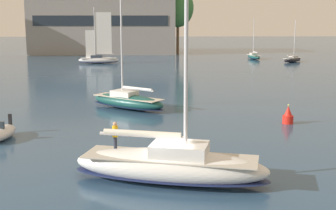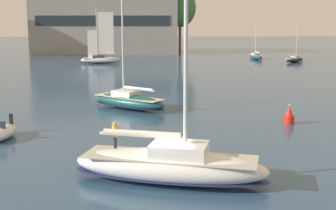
{
  "view_description": "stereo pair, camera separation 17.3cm",
  "coord_description": "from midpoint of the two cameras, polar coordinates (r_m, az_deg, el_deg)",
  "views": [
    {
      "loc": [
        -0.97,
        -25.36,
        9.28
      ],
      "look_at": [
        0.0,
        3.0,
        3.91
      ],
      "focal_mm": 50.0,
      "sensor_mm": 36.0,
      "label": 1
    },
    {
      "loc": [
        -0.8,
        -25.36,
        9.28
      ],
      "look_at": [
        0.0,
        3.0,
        3.91
      ],
      "focal_mm": 50.0,
      "sensor_mm": 36.0,
      "label": 2
    }
  ],
  "objects": [
    {
      "name": "sailboat_moored_far_slip",
      "position": [
        47.94,
        -5.04,
        0.53
      ],
      "size": [
        8.65,
        7.46,
        12.34
      ],
      "color": "#194C47",
      "rests_on": "ground"
    },
    {
      "name": "sailboat_moored_outer_mooring",
      "position": [
        100.87,
        14.89,
        5.41
      ],
      "size": [
        5.64,
        5.62,
        8.57
      ],
      "color": "#232328",
      "rests_on": "ground"
    },
    {
      "name": "waterfront_building",
      "position": [
        122.53,
        -7.89,
        10.01
      ],
      "size": [
        37.28,
        15.66,
        15.9
      ],
      "color": "gray",
      "rests_on": "ground"
    },
    {
      "name": "ground_plane",
      "position": [
        27.02,
        0.03,
        -9.37
      ],
      "size": [
        400.0,
        400.0,
        0.0
      ],
      "primitive_type": "plane",
      "color": "#2D4C6B"
    },
    {
      "name": "tree_shore_left",
      "position": [
        120.63,
        1.16,
        11.76
      ],
      "size": [
        7.98,
        7.98,
        16.42
      ],
      "color": "brown",
      "rests_on": "ground"
    },
    {
      "name": "sailboat_main",
      "position": [
        26.67,
        0.09,
        -7.26
      ],
      "size": [
        11.72,
        5.9,
        15.5
      ],
      "color": "white",
      "rests_on": "ground"
    },
    {
      "name": "channel_buoy",
      "position": [
        42.47,
        14.31,
        -1.31
      ],
      "size": [
        0.95,
        0.95,
        1.74
      ],
      "color": "red",
      "rests_on": "ground"
    },
    {
      "name": "sailboat_moored_near_marina",
      "position": [
        95.55,
        -8.51,
        5.57
      ],
      "size": [
        8.21,
        2.59,
        11.19
      ],
      "color": "silver",
      "rests_on": "ground"
    },
    {
      "name": "motor_tender",
      "position": [
        38.23,
        -19.77,
        -3.2
      ],
      "size": [
        1.91,
        4.2,
        1.58
      ],
      "color": "silver",
      "rests_on": "ground"
    },
    {
      "name": "sailboat_moored_mid_channel",
      "position": [
        106.35,
        10.37,
        5.86
      ],
      "size": [
        2.53,
        6.63,
        8.91
      ],
      "color": "#194C47",
      "rests_on": "ground"
    }
  ]
}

